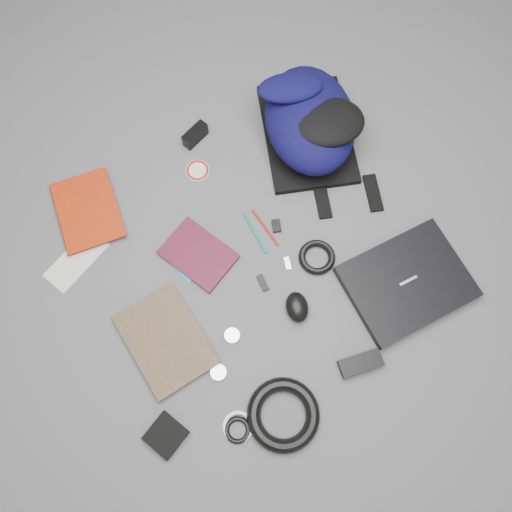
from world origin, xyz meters
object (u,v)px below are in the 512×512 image
textbook_red (58,221)px  comic_book (134,360)px  compact_camera (195,135)px  pouch (166,435)px  laptop (407,282)px  mouse (297,307)px  power_brick (360,363)px  dvd_case (198,254)px  backpack (310,120)px

textbook_red → comic_book: textbook_red is taller
compact_camera → pouch: 0.96m
laptop → pouch: size_ratio=3.78×
mouse → power_brick: (0.08, -0.23, -0.01)m
comic_book → compact_camera: 0.76m
textbook_red → compact_camera: (0.52, 0.07, 0.01)m
dvd_case → power_brick: bearing=-87.3°
backpack → power_brick: 0.79m
compact_camera → power_brick: compact_camera is taller
mouse → comic_book: bearing=-172.6°
laptop → textbook_red: laptop is taller
power_brick → comic_book: bearing=161.3°
laptop → compact_camera: (-0.34, 0.77, 0.01)m
laptop → pouch: (-0.84, -0.05, -0.01)m
laptop → comic_book: bearing=169.0°
backpack → laptop: size_ratio=1.26×
power_brick → laptop: bearing=39.5°
textbook_red → power_brick: size_ratio=2.06×
laptop → power_brick: 0.29m
backpack → compact_camera: size_ratio=4.81×
compact_camera → power_brick: size_ratio=0.75×
comic_book → dvd_case: size_ratio=1.34×
power_brick → mouse: bearing=120.0°
laptop → comic_book: laptop is taller
power_brick → dvd_case: bearing=127.5°
textbook_red → mouse: size_ratio=2.74×
laptop → mouse: bearing=166.3°
textbook_red → comic_book: 0.52m
compact_camera → power_brick: 0.91m
compact_camera → mouse: (0.01, -0.68, -0.00)m
dvd_case → backpack: bearing=-1.9°
compact_camera → comic_book: bearing=-150.1°
dvd_case → power_brick: size_ratio=1.71×
dvd_case → pouch: pouch is taller
dvd_case → pouch: (-0.32, -0.44, 0.00)m
comic_book → compact_camera: bearing=45.8°
backpack → mouse: (-0.33, -0.51, -0.07)m
textbook_red → mouse: 0.81m
compact_camera → pouch: (-0.50, -0.82, -0.01)m
comic_book → mouse: mouse is taller
backpack → textbook_red: bearing=-166.7°
power_brick → textbook_red: bearing=136.7°
laptop → mouse: (-0.34, 0.09, 0.01)m
mouse → power_brick: bearing=-52.7°
textbook_red → comic_book: bearing=-78.3°
power_brick → backpack: bearing=81.9°
comic_book → pouch: (-0.01, -0.23, 0.00)m
pouch → power_brick: bearing=-8.9°
comic_book → mouse: (0.50, -0.09, 0.01)m
power_brick → pouch: 0.59m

